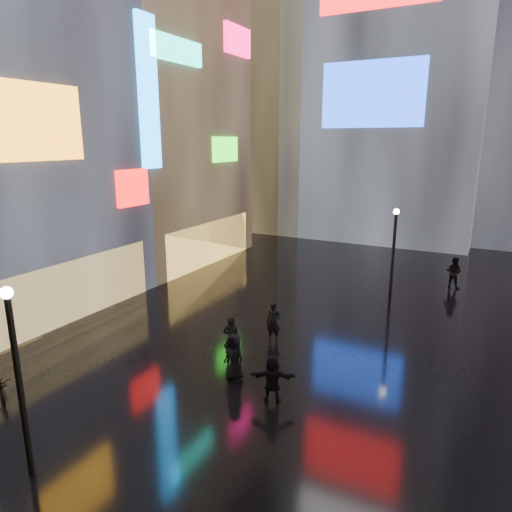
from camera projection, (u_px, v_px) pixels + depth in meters
The scene contains 12 objects.
ground at pixel (332, 319), 22.44m from camera, with size 140.00×140.00×0.00m, color black.
building_left_far at pixel (149, 104), 32.12m from camera, with size 10.28×12.00×22.00m.
tower_flank_left at pixel (273, 93), 44.42m from camera, with size 10.00×10.00×26.00m, color black.
lamp_near at pixel (18, 374), 11.26m from camera, with size 0.30×0.30×5.20m.
lamp_far at pixel (393, 252), 23.42m from camera, with size 0.30×0.30×5.20m.
pedestrian_4 at pixel (234, 357), 16.61m from camera, with size 0.86×0.56×1.76m, color black.
pedestrian_5 at pixel (272, 379), 15.18m from camera, with size 1.52×0.48×1.64m, color black.
pedestrian_6 at pixel (274, 323), 19.73m from camera, with size 0.64×0.42×1.75m, color black.
pedestrian_7 at pixel (454, 272), 27.01m from camera, with size 0.91×0.71×1.87m, color black.
umbrella_2 at pixel (234, 324), 16.29m from camera, with size 0.92×0.93×0.84m, color black.
bicycle at pixel (2, 387), 15.46m from camera, with size 0.56×1.60×0.84m, color black.
pedestrian_8 at pixel (232, 339), 17.91m from camera, with size 0.69×0.45×1.89m, color black.
Camera 1 is at (6.52, -0.29, 8.54)m, focal length 32.00 mm.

